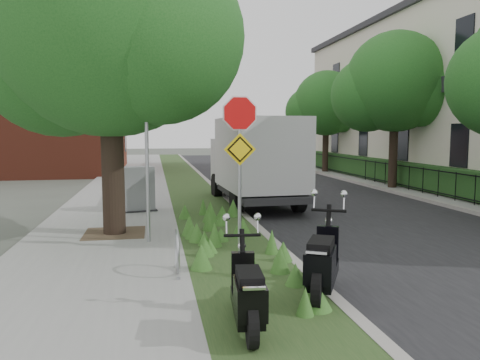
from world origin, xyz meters
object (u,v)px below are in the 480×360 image
Objects in this scene: sign_assembly at (240,141)px; scooter_far at (322,268)px; box_truck at (256,157)px; scooter_near at (248,301)px; utility_cabinet at (138,190)px.

sign_assembly is 1.87× the size of scooter_far.
scooter_far is 0.30× the size of box_truck.
scooter_near is 1.25× the size of utility_cabinet.
utility_cabinet is at bearing 111.80° from sign_assembly.
box_truck is (1.70, 6.29, -0.68)m from sign_assembly.
utility_cabinet is (-2.84, 8.07, 0.21)m from scooter_far.
box_truck is at bearing 74.87° from sign_assembly.
scooter_near is at bearing -143.09° from scooter_far.
utility_cabinet is at bearing 109.38° from scooter_far.
sign_assembly reaches higher than scooter_near.
sign_assembly reaches higher than box_truck.
utility_cabinet reaches higher than scooter_near.
scooter_near is 9.17m from utility_cabinet.
box_truck is 4.23× the size of utility_cabinet.
sign_assembly is 6.55m from box_truck.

